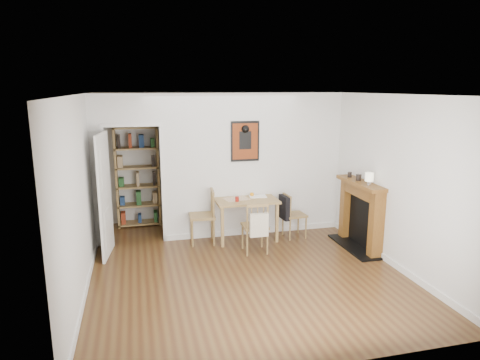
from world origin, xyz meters
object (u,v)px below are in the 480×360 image
object	(u,v)px
chair_right	(294,215)
orange_fruit	(252,194)
fireplace	(361,213)
ceramic_jar_a	(359,177)
ceramic_jar_b	(350,175)
dining_table	(246,204)
chair_left	(202,217)
mantel_lamp	(369,178)
chair_front	(255,226)
bookshelf	(138,177)
notebook	(258,196)
red_glass	(237,199)

from	to	relation	value
chair_right	orange_fruit	distance (m)	0.84
fireplace	ceramic_jar_a	xyz separation A→B (m)	(-0.05, 0.07, 0.60)
ceramic_jar_b	chair_right	bearing A→B (deg)	154.90
fireplace	dining_table	bearing A→B (deg)	154.74
chair_left	ceramic_jar_b	distance (m)	2.68
chair_right	mantel_lamp	xyz separation A→B (m)	(0.84, -1.08, 0.87)
chair_left	fireplace	world-z (taller)	fireplace
dining_table	chair_left	distance (m)	0.81
chair_right	fireplace	world-z (taller)	fireplace
chair_left	chair_front	size ratio (longest dim) A/B	1.09
bookshelf	ceramic_jar_b	distance (m)	4.02
chair_left	fireplace	xyz separation A→B (m)	(2.59, -0.85, 0.14)
fireplace	notebook	world-z (taller)	fireplace
chair_right	chair_front	size ratio (longest dim) A/B	0.93
chair_front	ceramic_jar_b	distance (m)	1.91
notebook	ceramic_jar_a	world-z (taller)	ceramic_jar_a
fireplace	notebook	distance (m)	1.83
orange_fruit	ceramic_jar_a	world-z (taller)	ceramic_jar_a
red_glass	dining_table	bearing A→B (deg)	32.91
chair_right	dining_table	bearing A→B (deg)	173.62
chair_left	ceramic_jar_b	xyz separation A→B (m)	(2.53, -0.50, 0.73)
red_glass	ceramic_jar_b	world-z (taller)	ceramic_jar_b
mantel_lamp	chair_right	bearing A→B (deg)	128.05
chair_front	notebook	world-z (taller)	chair_front
red_glass	ceramic_jar_a	bearing A→B (deg)	-18.61
fireplace	orange_fruit	bearing A→B (deg)	148.80
ceramic_jar_b	dining_table	bearing A→B (deg)	163.89
fireplace	orange_fruit	distance (m)	1.94
dining_table	mantel_lamp	distance (m)	2.17
red_glass	ceramic_jar_b	xyz separation A→B (m)	(1.93, -0.38, 0.41)
ceramic_jar_b	bookshelf	bearing A→B (deg)	153.34
dining_table	notebook	bearing A→B (deg)	22.45
bookshelf	chair_left	bearing A→B (deg)	-50.78
fireplace	notebook	xyz separation A→B (m)	(-1.55, 0.95, 0.14)
ceramic_jar_a	fireplace	bearing A→B (deg)	-55.21
dining_table	chair_front	xyz separation A→B (m)	(-0.01, -0.64, -0.21)
dining_table	chair_left	xyz separation A→B (m)	(-0.79, 0.00, -0.18)
ceramic_jar_a	chair_right	bearing A→B (deg)	142.19
dining_table	fireplace	bearing A→B (deg)	-25.26
mantel_lamp	ceramic_jar_b	size ratio (longest dim) A/B	2.31
orange_fruit	ceramic_jar_a	bearing A→B (deg)	-30.12
orange_fruit	ceramic_jar_b	world-z (taller)	ceramic_jar_b
red_glass	orange_fruit	distance (m)	0.44
fireplace	mantel_lamp	xyz separation A→B (m)	(-0.09, -0.32, 0.68)
notebook	ceramic_jar_b	xyz separation A→B (m)	(1.48, -0.61, 0.45)
chair_left	bookshelf	size ratio (longest dim) A/B	0.48
mantel_lamp	ceramic_jar_b	xyz separation A→B (m)	(0.02, 0.67, -0.09)
chair_front	mantel_lamp	distance (m)	1.99
dining_table	ceramic_jar_b	bearing A→B (deg)	-16.11
chair_left	fireplace	bearing A→B (deg)	-18.15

